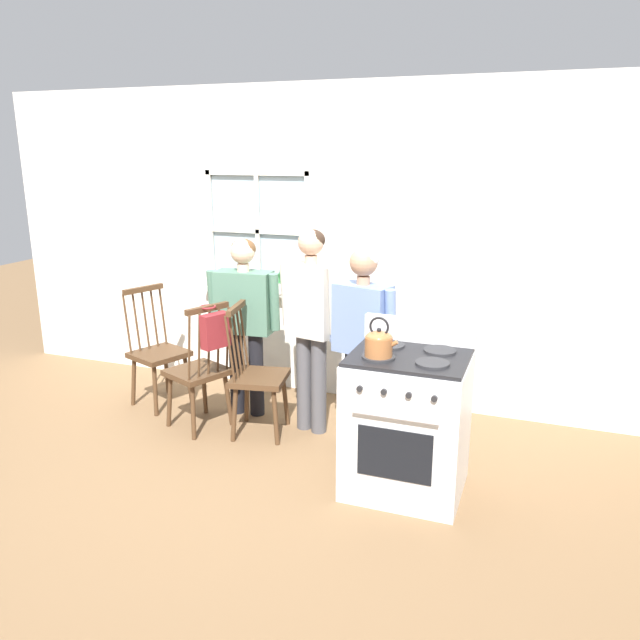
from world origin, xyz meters
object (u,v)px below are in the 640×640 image
Objects in this scene: chair_near_wall at (158,353)px; stove at (407,421)px; kettle at (379,343)px; potted_plant at (280,284)px; person_elderly_left at (245,311)px; person_teen_center at (311,314)px; chair_by_window at (199,372)px; chair_center_cluster at (257,377)px; handbag at (215,330)px; person_adult_right at (362,328)px.

stove is at bearing -84.71° from chair_near_wall.
kettle reaches higher than potted_plant.
person_elderly_left is 0.64m from person_teen_center.
stove is at bearing 101.50° from chair_by_window.
chair_near_wall is 2.42m from stove.
chair_center_cluster is at bearing -140.59° from person_teen_center.
person_elderly_left is 6.61× the size of potted_plant.
handbag is at bearing 90.00° from chair_by_window.
person_adult_right is at bearing 114.30° from kettle.
stove is at bearing -9.89° from handbag.
chair_center_cluster is 0.95× the size of stove.
stove is at bearing -22.52° from person_teen_center.
potted_plant is (0.86, 0.68, 0.54)m from chair_near_wall.
kettle is at bearing -16.25° from handbag.
chair_by_window is 0.70× the size of person_elderly_left.
person_teen_center is 0.73m from handbag.
chair_by_window is at bearing -127.25° from person_elderly_left.
potted_plant is (-1.00, 0.79, 0.09)m from person_adult_right.
potted_plant is at bearing 86.73° from handbag.
person_teen_center is 1.47× the size of stove.
person_teen_center reaches higher than chair_center_cluster.
kettle is at bearing -33.66° from person_teen_center.
person_elderly_left is at bearing -94.54° from potted_plant.
handbag is at bearing -139.49° from person_teen_center.
stove is 4.39× the size of kettle.
chair_by_window is 1.01m from person_teen_center.
stove is 3.53× the size of handbag.
person_teen_center is (1.44, -0.03, 0.49)m from chair_near_wall.
stove is at bearing -30.93° from person_elderly_left.
person_elderly_left is 5.98× the size of kettle.
kettle is (1.35, -0.86, 0.13)m from person_elderly_left.
person_elderly_left is 1.61m from kettle.
chair_by_window is at bearing 86.29° from chair_center_cluster.
chair_center_cluster is (0.47, 0.06, 0.00)m from chair_by_window.
person_adult_right is 0.84m from stove.
person_teen_center reaches higher than handbag.
person_adult_right is (0.80, 0.12, 0.44)m from chair_center_cluster.
kettle is 1.43m from handbag.
chair_near_wall is 4.17× the size of kettle.
person_adult_right is 1.10m from handbag.
person_teen_center is at bearing -73.32° from chair_center_cluster.
stove reaches higher than chair_near_wall.
stove is 1.60m from handbag.
chair_by_window is 1.00× the size of chair_near_wall.
person_adult_right is at bearing -15.41° from person_elderly_left.
chair_near_wall is 1.52m from person_teen_center.
kettle reaches higher than stove.
person_adult_right is at bearing -72.51° from chair_near_wall.
chair_center_cluster is (1.06, -0.23, 0.00)m from chair_near_wall.
kettle is (1.58, -0.49, 0.56)m from chair_by_window.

